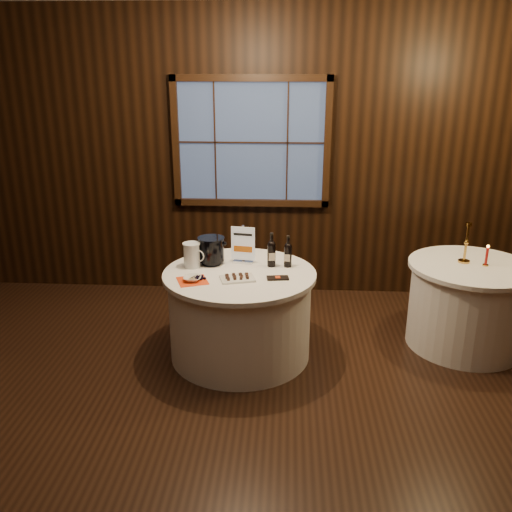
# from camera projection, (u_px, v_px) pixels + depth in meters

# --- Properties ---
(ground) EXTENTS (6.00, 6.00, 0.00)m
(ground) POSITION_uv_depth(u_px,v_px,m) (228.00, 424.00, 3.82)
(ground) COLOR black
(ground) RESTS_ON ground
(back_wall) EXTENTS (6.00, 0.10, 3.00)m
(back_wall) POSITION_uv_depth(u_px,v_px,m) (251.00, 152.00, 5.65)
(back_wall) COLOR black
(back_wall) RESTS_ON ground
(main_table) EXTENTS (1.28, 1.28, 0.77)m
(main_table) POSITION_uv_depth(u_px,v_px,m) (240.00, 314.00, 4.64)
(main_table) COLOR white
(main_table) RESTS_ON ground
(side_table) EXTENTS (1.08, 1.08, 0.77)m
(side_table) POSITION_uv_depth(u_px,v_px,m) (467.00, 305.00, 4.81)
(side_table) COLOR white
(side_table) RESTS_ON ground
(sign_stand) EXTENTS (0.21, 0.12, 0.34)m
(sign_stand) POSITION_uv_depth(u_px,v_px,m) (243.00, 250.00, 4.69)
(sign_stand) COLOR silver
(sign_stand) RESTS_ON main_table
(port_bottle_left) EXTENTS (0.07, 0.08, 0.30)m
(port_bottle_left) POSITION_uv_depth(u_px,v_px,m) (271.00, 252.00, 4.60)
(port_bottle_left) COLOR black
(port_bottle_left) RESTS_ON main_table
(port_bottle_right) EXTENTS (0.07, 0.07, 0.28)m
(port_bottle_right) POSITION_uv_depth(u_px,v_px,m) (288.00, 253.00, 4.60)
(port_bottle_right) COLOR black
(port_bottle_right) RESTS_ON main_table
(ice_bucket) EXTENTS (0.23, 0.23, 0.24)m
(ice_bucket) POSITION_uv_depth(u_px,v_px,m) (211.00, 250.00, 4.66)
(ice_bucket) COLOR black
(ice_bucket) RESTS_ON main_table
(chocolate_plate) EXTENTS (0.31, 0.25, 0.04)m
(chocolate_plate) POSITION_uv_depth(u_px,v_px,m) (237.00, 278.00, 4.34)
(chocolate_plate) COLOR white
(chocolate_plate) RESTS_ON main_table
(chocolate_box) EXTENTS (0.19, 0.11, 0.01)m
(chocolate_box) POSITION_uv_depth(u_px,v_px,m) (278.00, 278.00, 4.36)
(chocolate_box) COLOR black
(chocolate_box) RESTS_ON main_table
(grape_bunch) EXTENTS (0.15, 0.06, 0.04)m
(grape_bunch) POSITION_uv_depth(u_px,v_px,m) (200.00, 278.00, 4.34)
(grape_bunch) COLOR black
(grape_bunch) RESTS_ON main_table
(glass_pitcher) EXTENTS (0.20, 0.15, 0.21)m
(glass_pitcher) POSITION_uv_depth(u_px,v_px,m) (192.00, 255.00, 4.59)
(glass_pitcher) COLOR silver
(glass_pitcher) RESTS_ON main_table
(orange_napkin) EXTENTS (0.29, 0.29, 0.00)m
(orange_napkin) POSITION_uv_depth(u_px,v_px,m) (192.00, 281.00, 4.32)
(orange_napkin) COLOR #EE4114
(orange_napkin) RESTS_ON main_table
(cracker_bowl) EXTENTS (0.14, 0.14, 0.03)m
(cracker_bowl) POSITION_uv_depth(u_px,v_px,m) (192.00, 279.00, 4.31)
(cracker_bowl) COLOR white
(cracker_bowl) RESTS_ON orange_napkin
(brass_candlestick) EXTENTS (0.10, 0.10, 0.36)m
(brass_candlestick) POSITION_uv_depth(u_px,v_px,m) (466.00, 248.00, 4.70)
(brass_candlestick) COLOR #BA8B3A
(brass_candlestick) RESTS_ON side_table
(red_candle) EXTENTS (0.05, 0.05, 0.19)m
(red_candle) POSITION_uv_depth(u_px,v_px,m) (486.00, 258.00, 4.63)
(red_candle) COLOR #BA8B3A
(red_candle) RESTS_ON side_table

